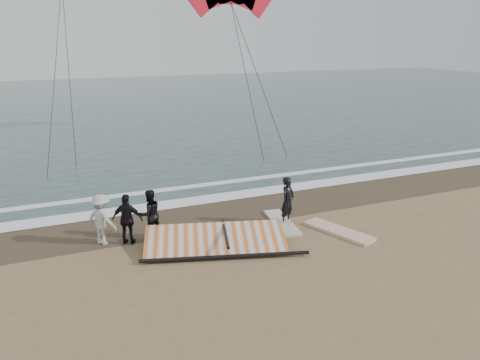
# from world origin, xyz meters

# --- Properties ---
(ground) EXTENTS (120.00, 120.00, 0.00)m
(ground) POSITION_xyz_m (0.00, 0.00, 0.00)
(ground) COLOR #8C704C
(ground) RESTS_ON ground
(sea) EXTENTS (120.00, 54.00, 0.02)m
(sea) POSITION_xyz_m (0.00, 33.00, 0.01)
(sea) COLOR #233838
(sea) RESTS_ON ground
(wet_sand) EXTENTS (120.00, 2.80, 0.01)m
(wet_sand) POSITION_xyz_m (0.00, 4.50, 0.01)
(wet_sand) COLOR #4C3D2B
(wet_sand) RESTS_ON ground
(foam_near) EXTENTS (120.00, 0.90, 0.01)m
(foam_near) POSITION_xyz_m (0.00, 5.90, 0.03)
(foam_near) COLOR white
(foam_near) RESTS_ON sea
(foam_far) EXTENTS (120.00, 0.45, 0.01)m
(foam_far) POSITION_xyz_m (0.00, 7.60, 0.03)
(foam_far) COLOR white
(foam_far) RESTS_ON sea
(man_main) EXTENTS (0.69, 0.62, 1.59)m
(man_main) POSITION_xyz_m (1.15, 2.70, 0.80)
(man_main) COLOR black
(man_main) RESTS_ON ground
(board_white) EXTENTS (1.41, 2.41, 0.09)m
(board_white) POSITION_xyz_m (2.30, 1.42, 0.05)
(board_white) COLOR silver
(board_white) RESTS_ON ground
(board_cream) EXTENTS (0.89, 2.24, 0.09)m
(board_cream) POSITION_xyz_m (0.98, 2.74, 0.05)
(board_cream) COLOR beige
(board_cream) RESTS_ON ground
(trio_cluster) EXTENTS (2.37, 1.23, 1.54)m
(trio_cluster) POSITION_xyz_m (-3.98, 3.35, 0.77)
(trio_cluster) COLOR black
(trio_cluster) RESTS_ON ground
(sail_rig) EXTENTS (4.53, 2.81, 0.51)m
(sail_rig) POSITION_xyz_m (-1.73, 1.96, 0.20)
(sail_rig) COLOR black
(sail_rig) RESTS_ON ground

